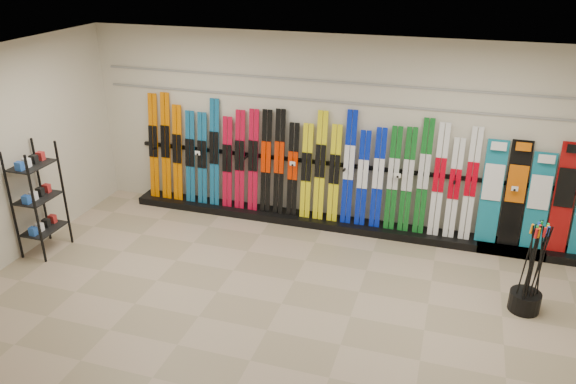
% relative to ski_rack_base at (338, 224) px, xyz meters
% --- Properties ---
extents(floor, '(8.00, 8.00, 0.00)m').
position_rel_ski_rack_base_xyz_m(floor, '(-0.22, -2.28, -0.06)').
color(floor, gray).
rests_on(floor, ground).
extents(back_wall, '(8.00, 0.00, 8.00)m').
position_rel_ski_rack_base_xyz_m(back_wall, '(-0.22, 0.22, 1.44)').
color(back_wall, beige).
rests_on(back_wall, floor).
extents(left_wall, '(0.00, 5.00, 5.00)m').
position_rel_ski_rack_base_xyz_m(left_wall, '(-4.22, -2.28, 1.44)').
color(left_wall, beige).
rests_on(left_wall, floor).
extents(ceiling, '(8.00, 8.00, 0.00)m').
position_rel_ski_rack_base_xyz_m(ceiling, '(-0.22, -2.28, 2.94)').
color(ceiling, silver).
rests_on(ceiling, back_wall).
extents(ski_rack_base, '(8.00, 0.40, 0.12)m').
position_rel_ski_rack_base_xyz_m(ski_rack_base, '(0.00, 0.00, 0.00)').
color(ski_rack_base, black).
rests_on(ski_rack_base, floor).
extents(skis, '(5.37, 0.24, 1.82)m').
position_rel_ski_rack_base_xyz_m(skis, '(-0.69, 0.05, 0.88)').
color(skis, '#D56900').
rests_on(skis, ski_rack_base).
extents(snowboards, '(1.58, 0.24, 1.59)m').
position_rel_ski_rack_base_xyz_m(snowboards, '(2.85, 0.07, 0.81)').
color(snowboards, '#14728C').
rests_on(snowboards, ski_rack_base).
extents(accessory_rack, '(0.40, 0.60, 1.63)m').
position_rel_ski_rack_base_xyz_m(accessory_rack, '(-3.97, -2.01, 0.76)').
color(accessory_rack, black).
rests_on(accessory_rack, floor).
extents(pole_bin, '(0.38, 0.38, 0.25)m').
position_rel_ski_rack_base_xyz_m(pole_bin, '(2.69, -1.49, 0.07)').
color(pole_bin, black).
rests_on(pole_bin, floor).
extents(ski_poles, '(0.29, 0.30, 1.18)m').
position_rel_ski_rack_base_xyz_m(ski_poles, '(2.70, -1.52, 0.55)').
color(ski_poles, black).
rests_on(ski_poles, pole_bin).
extents(slatwall_rail_0, '(7.60, 0.02, 0.03)m').
position_rel_ski_rack_base_xyz_m(slatwall_rail_0, '(-0.22, 0.20, 1.94)').
color(slatwall_rail_0, gray).
rests_on(slatwall_rail_0, back_wall).
extents(slatwall_rail_1, '(7.60, 0.02, 0.03)m').
position_rel_ski_rack_base_xyz_m(slatwall_rail_1, '(-0.22, 0.20, 2.24)').
color(slatwall_rail_1, gray).
rests_on(slatwall_rail_1, back_wall).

